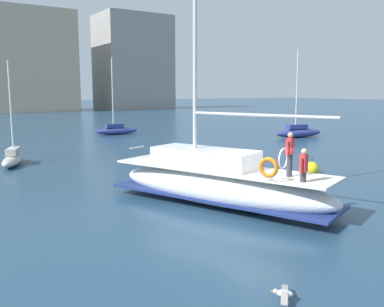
% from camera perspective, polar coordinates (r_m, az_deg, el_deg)
% --- Properties ---
extents(ground_plane, '(400.00, 400.00, 0.00)m').
position_cam_1_polar(ground_plane, '(16.08, 10.01, -7.76)').
color(ground_plane, navy).
extents(main_sailboat, '(5.72, 9.82, 12.30)m').
position_cam_1_polar(main_sailboat, '(16.63, 3.55, -3.89)').
color(main_sailboat, silver).
rests_on(main_sailboat, ground).
extents(moored_sloop_near, '(4.57, 1.42, 7.82)m').
position_cam_1_polar(moored_sloop_near, '(44.19, -10.25, 3.24)').
color(moored_sloop_near, navy).
rests_on(moored_sloop_near, ground).
extents(moored_catamaran, '(5.41, 2.06, 8.34)m').
position_cam_1_polar(moored_catamaran, '(42.10, 14.27, 2.93)').
color(moored_catamaran, navy).
rests_on(moored_catamaran, ground).
extents(moored_cutter_right, '(2.33, 4.01, 6.26)m').
position_cam_1_polar(moored_cutter_right, '(27.65, -23.18, -0.52)').
color(moored_cutter_right, '#B7B2A8').
rests_on(moored_cutter_right, ground).
extents(seagull, '(0.76, 0.73, 0.17)m').
position_cam_1_polar(seagull, '(9.62, 12.37, -18.06)').
color(seagull, silver).
rests_on(seagull, ground).
extents(mooring_buoy, '(0.77, 0.77, 0.99)m').
position_cam_1_polar(mooring_buoy, '(24.03, 15.96, -1.99)').
color(mooring_buoy, yellow).
rests_on(mooring_buoy, ground).
extents(waterfront_buildings, '(83.13, 18.16, 23.17)m').
position_cam_1_polar(waterfront_buildings, '(102.05, -23.39, 10.90)').
color(waterfront_buildings, gray).
rests_on(waterfront_buildings, ground).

